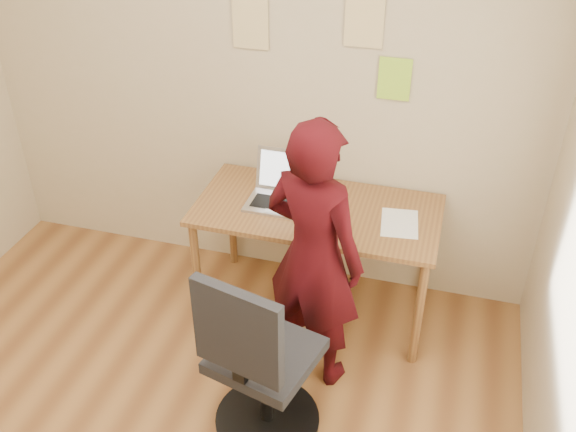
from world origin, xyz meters
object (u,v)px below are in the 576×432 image
(laptop, at_px, (282,192))
(desk, at_px, (317,221))
(phone, at_px, (334,231))
(person, at_px, (314,257))
(office_chair, at_px, (258,369))

(laptop, bearing_deg, desk, -5.34)
(phone, bearing_deg, desk, 130.36)
(desk, xyz_separation_m, phone, (0.14, -0.21, 0.09))
(phone, xyz_separation_m, person, (-0.04, -0.28, 0.02))
(laptop, distance_m, phone, 0.43)
(desk, relative_size, laptop, 3.75)
(desk, xyz_separation_m, office_chair, (-0.04, -1.00, -0.21))
(desk, xyz_separation_m, person, (0.10, -0.49, 0.11))
(laptop, relative_size, phone, 2.68)
(desk, bearing_deg, person, -78.45)
(office_chair, relative_size, person, 0.68)
(person, bearing_deg, office_chair, 94.56)
(phone, xyz_separation_m, office_chair, (-0.18, -0.79, -0.30))
(phone, height_order, office_chair, office_chair)
(person, bearing_deg, desk, -59.09)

